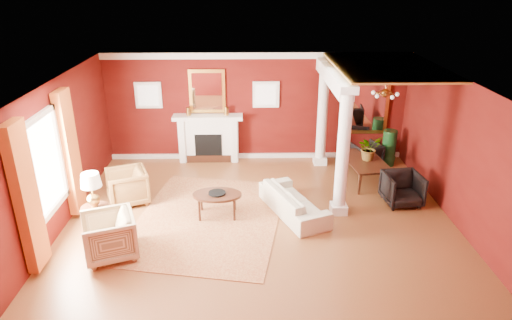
{
  "coord_description": "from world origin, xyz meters",
  "views": [
    {
      "loc": [
        -0.26,
        -8.31,
        4.84
      ],
      "look_at": [
        -0.07,
        0.53,
        1.15
      ],
      "focal_mm": 32.0,
      "sensor_mm": 36.0,
      "label": 1
    }
  ],
  "objects_px": {
    "coffee_table": "(217,196)",
    "armchair_stripe": "(109,234)",
    "sofa": "(294,197)",
    "dining_table": "(365,164)",
    "armchair_leopard": "(127,185)",
    "side_table": "(93,195)"
  },
  "relations": [
    {
      "from": "sofa",
      "to": "coffee_table",
      "type": "xyz_separation_m",
      "value": [
        -1.62,
        -0.07,
        0.09
      ]
    },
    {
      "from": "sofa",
      "to": "armchair_leopard",
      "type": "distance_m",
      "value": 3.71
    },
    {
      "from": "armchair_stripe",
      "to": "sofa",
      "type": "bearing_deg",
      "value": 93.09
    },
    {
      "from": "coffee_table",
      "to": "armchair_leopard",
      "type": "bearing_deg",
      "value": 162.26
    },
    {
      "from": "armchair_stripe",
      "to": "coffee_table",
      "type": "distance_m",
      "value": 2.35
    },
    {
      "from": "coffee_table",
      "to": "sofa",
      "type": "bearing_deg",
      "value": 2.44
    },
    {
      "from": "armchair_leopard",
      "to": "dining_table",
      "type": "xyz_separation_m",
      "value": [
        5.57,
        1.04,
        0.01
      ]
    },
    {
      "from": "sofa",
      "to": "coffee_table",
      "type": "distance_m",
      "value": 1.63
    },
    {
      "from": "sofa",
      "to": "armchair_stripe",
      "type": "bearing_deg",
      "value": 90.42
    },
    {
      "from": "armchair_leopard",
      "to": "coffee_table",
      "type": "bearing_deg",
      "value": 50.55
    },
    {
      "from": "sofa",
      "to": "dining_table",
      "type": "distance_m",
      "value": 2.51
    },
    {
      "from": "armchair_stripe",
      "to": "dining_table",
      "type": "distance_m",
      "value": 6.24
    },
    {
      "from": "armchair_leopard",
      "to": "coffee_table",
      "type": "height_order",
      "value": "armchair_leopard"
    },
    {
      "from": "armchair_stripe",
      "to": "dining_table",
      "type": "relative_size",
      "value": 0.58
    },
    {
      "from": "sofa",
      "to": "armchair_leopard",
      "type": "bearing_deg",
      "value": 58.02
    },
    {
      "from": "dining_table",
      "to": "sofa",
      "type": "bearing_deg",
      "value": 122.73
    },
    {
      "from": "armchair_leopard",
      "to": "side_table",
      "type": "height_order",
      "value": "side_table"
    },
    {
      "from": "dining_table",
      "to": "side_table",
      "type": "bearing_deg",
      "value": 104.71
    },
    {
      "from": "armchair_leopard",
      "to": "coffee_table",
      "type": "xyz_separation_m",
      "value": [
        2.04,
        -0.65,
        0.04
      ]
    },
    {
      "from": "coffee_table",
      "to": "armchair_stripe",
      "type": "bearing_deg",
      "value": -142.37
    },
    {
      "from": "armchair_leopard",
      "to": "side_table",
      "type": "relative_size",
      "value": 0.65
    },
    {
      "from": "coffee_table",
      "to": "dining_table",
      "type": "distance_m",
      "value": 3.92
    }
  ]
}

